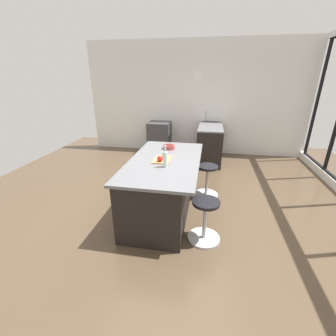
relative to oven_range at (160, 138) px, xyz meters
The scene contains 12 objects.
ground_plane 2.95m from the oven_range, 18.53° to the left, with size 8.11×8.11×0.00m, color brown.
interior_partition_left 1.44m from the oven_range, 110.66° to the left, with size 0.15×5.99×2.98m.
sink_cabinet 1.41m from the oven_range, 90.17° to the left, with size 2.13×0.60×1.20m.
oven_range is the anchor object (origin of this frame).
kitchen_island 3.06m from the oven_range, 13.14° to the left, with size 1.99×1.06×0.89m.
stool_by_window 2.74m from the oven_range, 30.84° to the left, with size 0.44×0.44×0.59m.
stool_middle 3.87m from the oven_range, 21.29° to the left, with size 0.44×0.44×0.59m.
cutting_board 3.13m from the oven_range, 13.24° to the left, with size 0.36×0.24×0.02m, color tan.
apple_red 3.23m from the oven_range, 12.63° to the left, with size 0.09×0.09×0.09m, color red.
apple_yellow 3.05m from the oven_range, 13.94° to the left, with size 0.08×0.08×0.08m, color gold.
water_bottle 3.41m from the oven_range, 13.86° to the left, with size 0.06×0.06×0.31m.
fruit_bowl 2.56m from the oven_range, 16.26° to the left, with size 0.20×0.20×0.07m.
Camera 1 is at (3.40, 0.45, 2.07)m, focal length 24.19 mm.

